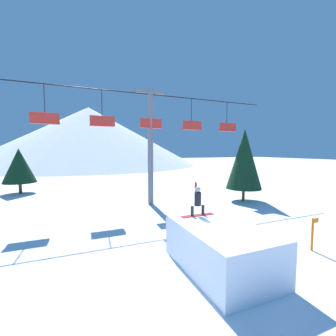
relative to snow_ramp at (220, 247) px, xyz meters
The scene contains 9 objects.
ground_plane 1.20m from the snow_ramp, 139.57° to the right, with size 220.00×220.00×0.00m, color white.
mountain_ridge 67.26m from the snow_ramp, 90.56° to the left, with size 64.59×64.59×17.53m.
snow_ramp is the anchor object (origin of this frame).
snowboarder 2.09m from the snow_ramp, 94.48° to the left, with size 1.52×0.29×1.26m.
chairlift 11.77m from the snow_ramp, 85.77° to the left, with size 22.15×0.46×9.35m.
pine_tree_near 12.67m from the snow_ramp, 45.00° to the left, with size 3.03×3.03×6.33m.
pine_tree_far 23.01m from the snow_ramp, 116.65° to the left, with size 3.17×3.17×4.68m.
trail_marker 4.75m from the snow_ramp, ahead, with size 0.41×0.10×1.47m.
distant_skier 14.72m from the snow_ramp, 63.88° to the left, with size 0.24×0.24×1.23m.
Camera 1 is at (-4.31, -6.23, 4.48)m, focal length 24.00 mm.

